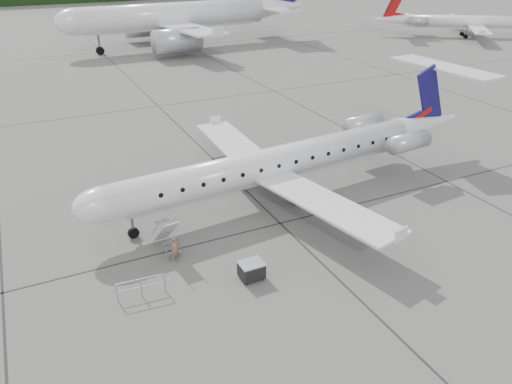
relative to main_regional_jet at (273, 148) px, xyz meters
name	(u,v)px	position (x,y,z in m)	size (l,w,h in m)	color
ground	(365,231)	(2.99, -5.86, -3.50)	(320.00, 320.00, 0.00)	slate
main_regional_jet	(273,148)	(0.00, 0.00, 0.00)	(27.30, 19.65, 7.00)	silver
airstair	(166,233)	(-7.83, -2.82, -2.40)	(0.85, 2.20, 2.19)	silver
passenger	(175,249)	(-7.72, -4.07, -2.75)	(0.55, 0.36, 1.51)	brown
safety_railing	(141,288)	(-10.04, -6.13, -3.00)	(2.20, 0.08, 1.00)	#989BA0
baggage_cart	(252,270)	(-4.83, -7.11, -3.00)	(1.14, 0.93, 0.99)	black
bg_narrowbody	(173,2)	(10.09, 51.60, 3.13)	(36.94, 26.59, 13.26)	silver
bg_regional_right	(473,15)	(58.58, 38.70, 0.05)	(27.08, 19.50, 7.10)	silver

